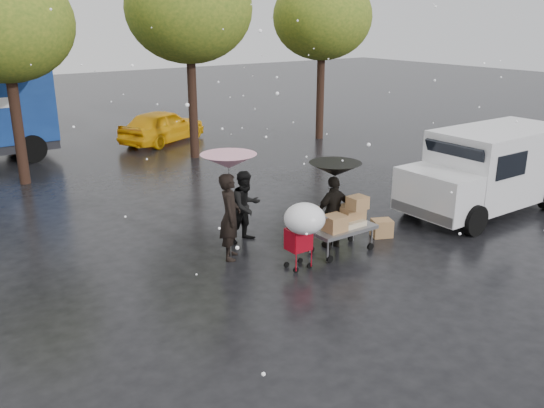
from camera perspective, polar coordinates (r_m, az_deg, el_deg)
ground at (r=12.36m, az=4.17°, el=-5.84°), size 90.00×90.00×0.00m
person_pink at (r=12.27m, az=-4.19°, el=-1.26°), size 0.77×0.83×1.90m
person_middle at (r=13.24m, az=-2.60°, el=-0.25°), size 0.90×0.75×1.68m
person_black at (r=12.93m, az=6.13°, el=-0.83°), size 1.00×0.47×1.66m
umbrella_pink at (r=11.92m, az=-4.32°, el=4.24°), size 1.18×1.18×2.31m
umbrella_black at (r=12.64m, az=6.28°, el=3.43°), size 1.16×1.16×1.98m
vendor_cart at (r=12.78m, az=7.24°, el=-1.60°), size 1.52×0.80×1.27m
shopping_cart at (r=11.59m, az=3.14°, el=-1.81°), size 0.84×0.84×1.46m
white_van at (r=16.28m, az=20.70°, el=3.28°), size 4.91×2.18×2.20m
box_ground_near at (r=13.94m, az=10.82°, el=-2.36°), size 0.57×0.53×0.42m
box_ground_far at (r=14.77m, az=3.71°, el=-0.97°), size 0.49×0.39×0.36m
yellow_taxi at (r=24.27m, az=-10.80°, el=7.60°), size 4.35×3.18×1.38m
tree_row at (r=19.85m, az=-16.20°, el=17.53°), size 21.60×4.40×7.12m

